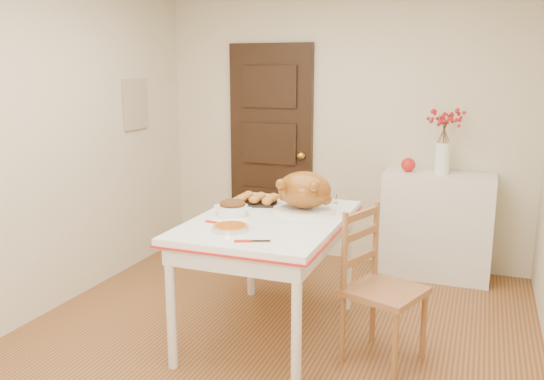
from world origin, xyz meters
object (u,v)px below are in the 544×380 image
at_px(kitchen_table, 269,277).
at_px(turkey_platter, 304,192).
at_px(sideboard, 436,226).
at_px(chair_oak, 385,288).
at_px(pumpkin_pie, 230,227).

xyz_separation_m(kitchen_table, turkey_platter, (0.17, 0.25, 0.56)).
height_order(sideboard, turkey_platter, turkey_platter).
xyz_separation_m(sideboard, kitchen_table, (-0.97, -1.59, -0.04)).
bearing_deg(chair_oak, pumpkin_pie, 127.81).
bearing_deg(turkey_platter, pumpkin_pie, -135.67).
xyz_separation_m(turkey_platter, pumpkin_pie, (-0.28, -0.61, -0.12)).
bearing_deg(kitchen_table, chair_oak, -4.94).
bearing_deg(pumpkin_pie, kitchen_table, 71.98).
bearing_deg(chair_oak, turkey_platter, 83.49).
distance_m(sideboard, pumpkin_pie, 2.27).
bearing_deg(sideboard, pumpkin_pie, -118.98).
bearing_deg(kitchen_table, pumpkin_pie, -108.02).
bearing_deg(sideboard, kitchen_table, -121.19).
xyz_separation_m(sideboard, turkey_platter, (-0.80, -1.35, 0.52)).
distance_m(chair_oak, turkey_platter, 0.86).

